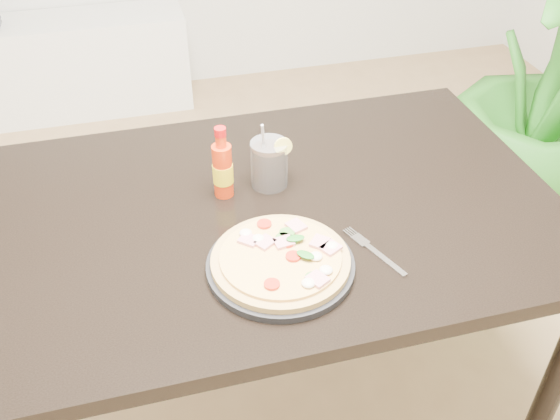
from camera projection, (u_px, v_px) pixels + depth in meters
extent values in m
plane|color=#9E7A51|center=(317.00, 387.00, 1.97)|extent=(4.50, 4.50, 0.00)
cube|color=black|center=(267.00, 213.00, 1.49)|extent=(1.40, 0.90, 0.04)
cylinder|color=black|center=(555.00, 383.00, 1.56)|extent=(0.06, 0.06, 0.71)
cylinder|color=black|center=(33.00, 267.00, 1.89)|extent=(0.06, 0.06, 0.71)
cylinder|color=black|center=(421.00, 201.00, 2.15)|extent=(0.06, 0.06, 0.71)
cylinder|color=black|center=(280.00, 266.00, 1.31)|extent=(0.31, 0.31, 0.02)
cylinder|color=tan|center=(280.00, 260.00, 1.30)|extent=(0.29, 0.29, 0.01)
cylinder|color=#DBBA5F|center=(280.00, 257.00, 1.29)|extent=(0.25, 0.25, 0.01)
cube|color=#D1828D|center=(331.00, 248.00, 1.30)|extent=(0.05, 0.05, 0.01)
cube|color=#D1828D|center=(284.00, 242.00, 1.32)|extent=(0.04, 0.04, 0.01)
cube|color=#D1828D|center=(320.00, 242.00, 1.32)|extent=(0.05, 0.05, 0.01)
cube|color=#D1828D|center=(265.00, 242.00, 1.32)|extent=(0.05, 0.05, 0.01)
cube|color=#D1828D|center=(296.00, 226.00, 1.36)|extent=(0.05, 0.05, 0.01)
cube|color=#D1828D|center=(318.00, 279.00, 1.23)|extent=(0.05, 0.05, 0.01)
cube|color=#D1828D|center=(249.00, 240.00, 1.32)|extent=(0.05, 0.05, 0.01)
cylinder|color=#B32213|center=(264.00, 224.00, 1.37)|extent=(0.03, 0.03, 0.01)
cylinder|color=#B32213|center=(287.00, 242.00, 1.32)|extent=(0.03, 0.03, 0.01)
cylinder|color=#B32213|center=(293.00, 256.00, 1.28)|extent=(0.03, 0.03, 0.01)
cylinder|color=#B32213|center=(272.00, 284.00, 1.22)|extent=(0.03, 0.03, 0.01)
cylinder|color=#B32213|center=(260.00, 241.00, 1.32)|extent=(0.03, 0.03, 0.01)
cylinder|color=#3E7A28|center=(287.00, 233.00, 1.34)|extent=(0.03, 0.03, 0.01)
cylinder|color=#3E7A28|center=(290.00, 241.00, 1.32)|extent=(0.03, 0.03, 0.01)
cylinder|color=#3E7A28|center=(283.00, 238.00, 1.33)|extent=(0.03, 0.03, 0.01)
cylinder|color=#3E7A28|center=(313.00, 278.00, 1.23)|extent=(0.03, 0.03, 0.01)
ellipsoid|color=silver|center=(246.00, 233.00, 1.34)|extent=(0.03, 0.03, 0.01)
ellipsoid|color=silver|center=(316.00, 256.00, 1.28)|extent=(0.03, 0.03, 0.01)
ellipsoid|color=silver|center=(326.00, 270.00, 1.25)|extent=(0.03, 0.03, 0.01)
ellipsoid|color=silver|center=(308.00, 283.00, 1.22)|extent=(0.03, 0.03, 0.01)
ellipsoid|color=silver|center=(332.00, 246.00, 1.31)|extent=(0.03, 0.03, 0.01)
ellipsoid|color=silver|center=(258.00, 239.00, 1.33)|extent=(0.03, 0.03, 0.01)
ellipsoid|color=#1B6C19|center=(295.00, 238.00, 1.32)|extent=(0.04, 0.02, 0.00)
ellipsoid|color=#1B6C19|center=(305.00, 255.00, 1.28)|extent=(0.04, 0.04, 0.00)
cylinder|color=red|center=(223.00, 171.00, 1.48)|extent=(0.05, 0.05, 0.14)
cylinder|color=yellow|center=(223.00, 173.00, 1.48)|extent=(0.05, 0.05, 0.05)
cylinder|color=red|center=(221.00, 141.00, 1.43)|extent=(0.03, 0.03, 0.03)
cylinder|color=red|center=(220.00, 132.00, 1.41)|extent=(0.03, 0.03, 0.02)
cylinder|color=black|center=(269.00, 166.00, 1.52)|extent=(0.08, 0.08, 0.10)
cylinder|color=silver|center=(269.00, 164.00, 1.52)|extent=(0.09, 0.09, 0.12)
cylinder|color=#F2E059|center=(283.00, 146.00, 1.48)|extent=(0.04, 0.01, 0.04)
cylinder|color=#B2B2B7|center=(264.00, 150.00, 1.50)|extent=(0.03, 0.06, 0.17)
cube|color=silver|center=(385.00, 260.00, 1.33)|extent=(0.06, 0.12, 0.00)
cube|color=silver|center=(360.00, 240.00, 1.38)|extent=(0.04, 0.05, 0.00)
cube|color=silver|center=(347.00, 234.00, 1.40)|extent=(0.01, 0.03, 0.00)
cube|color=silver|center=(349.00, 233.00, 1.40)|extent=(0.01, 0.03, 0.00)
cube|color=silver|center=(351.00, 232.00, 1.40)|extent=(0.01, 0.03, 0.00)
cube|color=silver|center=(354.00, 231.00, 1.41)|extent=(0.01, 0.03, 0.00)
imported|color=#266D1D|center=(552.00, 82.00, 2.35)|extent=(0.84, 0.84, 1.19)
cylinder|color=brown|center=(521.00, 186.00, 2.64)|extent=(0.28, 0.28, 0.22)
cube|color=white|center=(51.00, 68.00, 3.23)|extent=(1.40, 0.34, 0.50)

